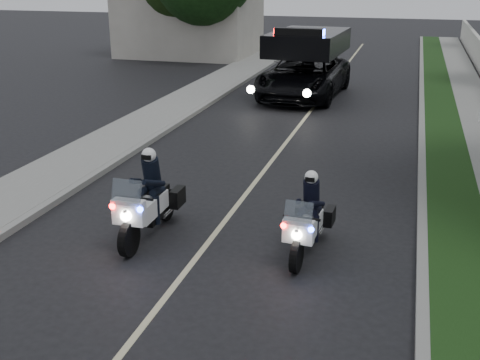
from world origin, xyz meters
name	(u,v)px	position (x,y,z in m)	size (l,w,h in m)	color
ground	(198,256)	(0.00, 0.00, 0.00)	(120.00, 120.00, 0.00)	black
curb_right	(422,134)	(4.10, 10.00, 0.07)	(0.20, 60.00, 0.15)	gray
grass_verge	(444,136)	(4.80, 10.00, 0.08)	(1.20, 60.00, 0.16)	#193814
curb_left	(186,118)	(-4.10, 10.00, 0.07)	(0.20, 60.00, 0.15)	gray
sidewalk_left	(158,116)	(-5.20, 10.00, 0.08)	(2.00, 60.00, 0.16)	gray
lane_marking	(298,128)	(0.00, 10.00, 0.00)	(0.12, 50.00, 0.01)	#BFB78C
police_moto_left	(150,236)	(-1.25, 0.59, 0.00)	(0.76, 2.16, 1.84)	silver
police_moto_right	(307,252)	(1.96, 0.75, 0.00)	(0.67, 1.91, 1.63)	white
police_suv	(304,96)	(-0.75, 15.27, 0.00)	(3.02, 6.52, 3.17)	black
bicycle	(296,61)	(-3.09, 25.37, 0.00)	(0.57, 1.64, 0.86)	black
cyclist	(296,61)	(-3.09, 25.37, 0.00)	(0.57, 0.38, 1.59)	black
sign_post	(478,126)	(6.00, 12.00, 0.00)	(0.32, 0.32, 2.05)	#B00D0C
tree_left_near	(205,62)	(-8.19, 23.50, 0.00)	(5.68, 5.68, 9.47)	#163913
tree_left_far	(186,58)	(-9.80, 24.66, 0.00)	(5.49, 5.49, 9.15)	#1C3611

